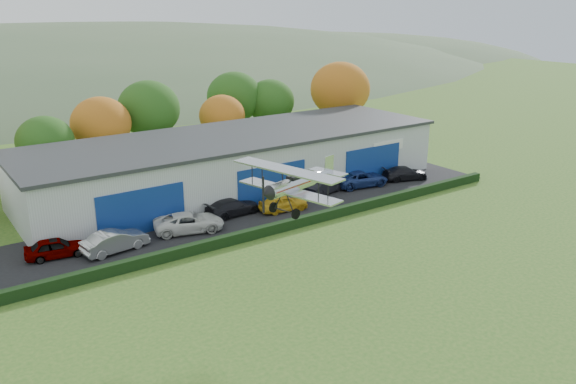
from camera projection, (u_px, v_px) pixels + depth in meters
ground at (418, 330)px, 31.62m from camera, size 300.00×300.00×0.00m
apron at (259, 211)px, 49.61m from camera, size 48.00×9.00×0.05m
hedge at (291, 224)px, 45.75m from camera, size 46.00×0.60×0.80m
hangar at (238, 161)px, 55.32m from camera, size 40.60×12.60×5.30m
tree_belt at (144, 115)px, 61.99m from camera, size 75.70×13.22×10.12m
car_0 at (56, 248)px, 40.41m from camera, size 4.34×2.26×1.41m
car_1 at (115, 241)px, 41.35m from camera, size 4.99×2.38×1.58m
car_2 at (189, 222)px, 44.98m from camera, size 5.90×3.89×1.51m
car_3 at (232, 207)px, 48.49m from camera, size 5.03×2.33×1.42m
car_4 at (283, 203)px, 49.49m from camera, size 4.46×2.30×1.45m
car_5 at (324, 186)px, 54.03m from camera, size 4.84×2.67×1.51m
car_6 at (361, 179)px, 56.20m from camera, size 5.79×3.43×1.51m
car_7 at (405, 173)px, 58.29m from camera, size 5.04×3.24×1.36m
biplane at (297, 182)px, 35.05m from camera, size 6.77×7.69×2.87m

